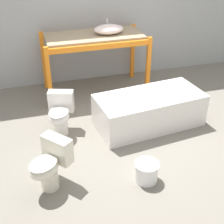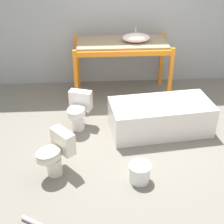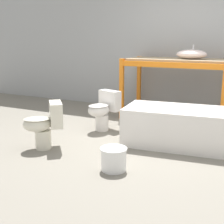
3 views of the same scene
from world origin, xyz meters
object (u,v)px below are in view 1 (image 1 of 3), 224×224
at_px(toilet_far, 60,113).
at_px(bucket_white, 146,171).
at_px(bathtub_main, 149,108).
at_px(toilet_near, 50,164).
at_px(sink_basin, 109,29).

height_order(toilet_far, bucket_white, toilet_far).
relative_size(toilet_far, bucket_white, 2.07).
relative_size(bathtub_main, toilet_far, 2.74).
bearing_deg(toilet_far, toilet_near, -86.35).
height_order(toilet_near, toilet_far, same).
xyz_separation_m(toilet_far, bucket_white, (0.85, -1.34, -0.21)).
bearing_deg(bucket_white, toilet_near, 168.76).
relative_size(toilet_near, toilet_far, 1.00).
height_order(sink_basin, toilet_far, sink_basin).
relative_size(sink_basin, bathtub_main, 0.31).
height_order(sink_basin, toilet_near, sink_basin).
bearing_deg(sink_basin, toilet_near, -120.82).
xyz_separation_m(sink_basin, toilet_far, (-1.09, -1.19, -0.83)).
bearing_deg(sink_basin, bucket_white, -95.42).
relative_size(sink_basin, toilet_far, 0.84).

